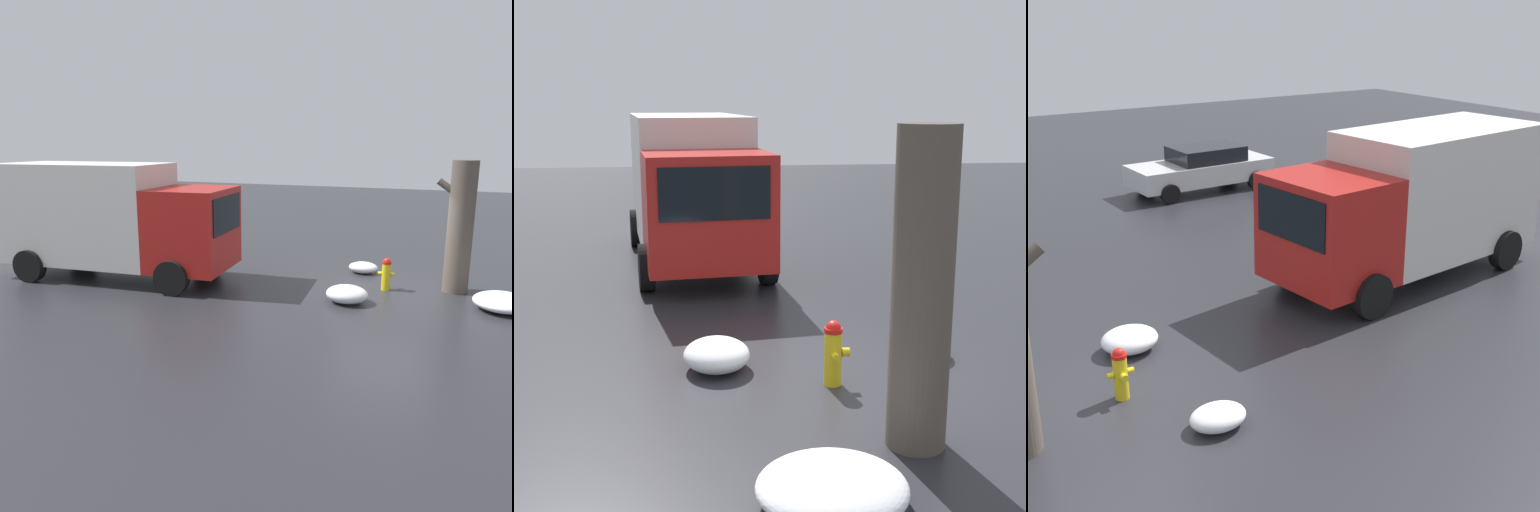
% 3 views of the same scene
% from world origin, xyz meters
% --- Properties ---
extents(ground_plane, '(60.00, 60.00, 0.00)m').
position_xyz_m(ground_plane, '(0.00, 0.00, 0.00)').
color(ground_plane, '#28282D').
extents(fire_hydrant, '(0.42, 0.33, 0.86)m').
position_xyz_m(fire_hydrant, '(0.00, -0.00, 0.44)').
color(fire_hydrant, yellow).
rests_on(fire_hydrant, ground_plane).
extents(tree_trunk, '(0.96, 0.63, 3.35)m').
position_xyz_m(tree_trunk, '(-1.67, -0.54, 1.69)').
color(tree_trunk, brown).
rests_on(tree_trunk, ground_plane).
extents(delivery_truck, '(6.74, 3.16, 3.20)m').
position_xyz_m(delivery_truck, '(7.35, 1.66, 1.72)').
color(delivery_truck, red).
rests_on(delivery_truck, ground_plane).
extents(snow_pile_by_hydrant, '(1.32, 1.38, 0.38)m').
position_xyz_m(snow_pile_by_hydrant, '(-2.75, 0.57, 0.19)').
color(snow_pile_by_hydrant, white).
rests_on(snow_pile_by_hydrant, ground_plane).
extents(snow_pile_curbside, '(0.85, 0.67, 0.33)m').
position_xyz_m(snow_pile_curbside, '(0.88, -1.51, 0.16)').
color(snow_pile_curbside, white).
rests_on(snow_pile_curbside, ground_plane).
extents(snow_pile_by_tree, '(1.00, 0.89, 0.42)m').
position_xyz_m(snow_pile_by_tree, '(0.69, 1.44, 0.21)').
color(snow_pile_by_tree, white).
rests_on(snow_pile_by_tree, ground_plane).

